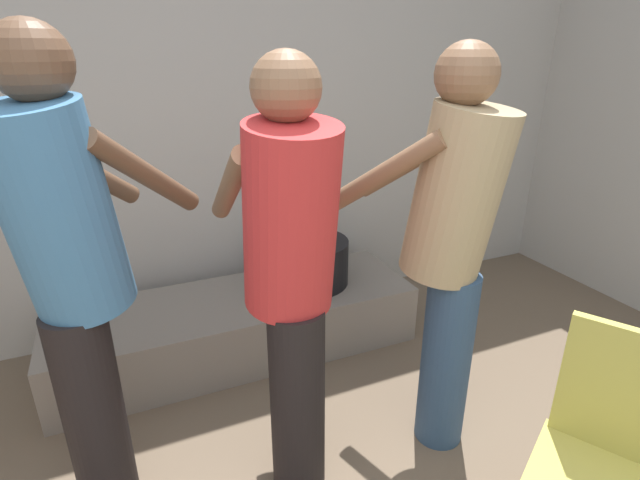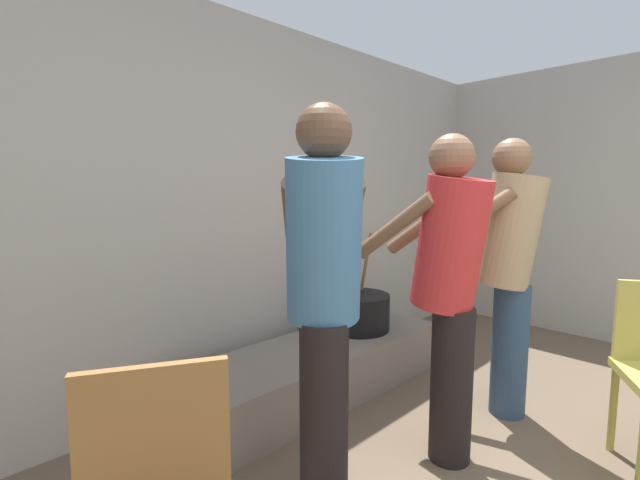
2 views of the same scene
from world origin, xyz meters
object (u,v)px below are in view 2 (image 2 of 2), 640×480
(cooking_pot_main, at_px, (358,311))
(cook_in_blue_shirt, at_px, (324,282))
(cook_in_tan_shirt, at_px, (508,260))
(cook_in_red_shirt, at_px, (449,278))

(cooking_pot_main, bearing_deg, cook_in_blue_shirt, -145.71)
(cooking_pot_main, bearing_deg, cook_in_tan_shirt, -79.43)
(cook_in_tan_shirt, bearing_deg, cook_in_blue_shirt, 170.43)
(cook_in_red_shirt, xyz_separation_m, cook_in_tan_shirt, (0.62, -0.02, 0.02))
(cooking_pot_main, bearing_deg, cook_in_red_shirt, -115.33)
(cooking_pot_main, distance_m, cook_in_blue_shirt, 1.42)
(cook_in_tan_shirt, xyz_separation_m, cook_in_blue_shirt, (-1.28, 0.22, 0.03))
(cook_in_tan_shirt, bearing_deg, cooking_pot_main, 100.57)
(cook_in_blue_shirt, bearing_deg, cook_in_tan_shirt, -9.57)
(cook_in_red_shirt, distance_m, cook_in_tan_shirt, 0.62)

